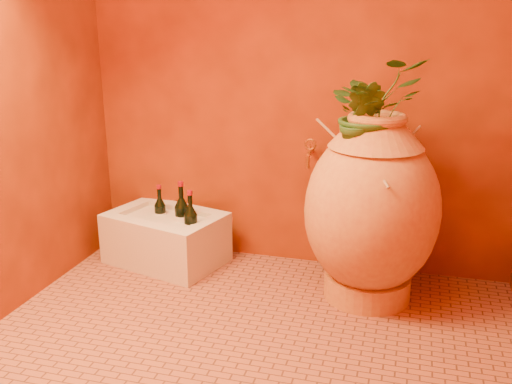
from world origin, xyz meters
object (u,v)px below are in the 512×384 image
(wine_bottle_c, at_px, (191,226))
(wine_bottle_b, at_px, (182,218))
(stone_basin, at_px, (166,239))
(amphora, at_px, (372,209))
(wine_bottle_a, at_px, (160,215))
(wall_tap, at_px, (310,152))

(wine_bottle_c, bearing_deg, wine_bottle_b, 136.91)
(wine_bottle_c, bearing_deg, stone_basin, 155.43)
(wine_bottle_b, relative_size, wine_bottle_c, 1.07)
(amphora, height_order, wine_bottle_a, amphora)
(wine_bottle_b, bearing_deg, wine_bottle_c, -43.09)
(wine_bottle_a, distance_m, wall_tap, 1.01)
(amphora, bearing_deg, wine_bottle_c, 177.96)
(wine_bottle_b, relative_size, wall_tap, 2.24)
(wine_bottle_a, distance_m, wine_bottle_b, 0.19)
(stone_basin, bearing_deg, amphora, -6.06)
(stone_basin, relative_size, wall_tap, 4.87)
(wine_bottle_c, height_order, wall_tap, wall_tap)
(wall_tap, bearing_deg, stone_basin, -168.56)
(stone_basin, distance_m, wall_tap, 1.02)
(wine_bottle_a, distance_m, wine_bottle_c, 0.31)
(wine_bottle_a, xyz_separation_m, wine_bottle_c, (0.27, -0.16, 0.01))
(amphora, height_order, wall_tap, amphora)
(amphora, xyz_separation_m, wine_bottle_b, (-1.11, 0.12, -0.20))
(amphora, bearing_deg, wall_tap, 142.08)
(stone_basin, bearing_deg, wine_bottle_b, -4.14)
(wine_bottle_c, xyz_separation_m, wall_tap, (0.64, 0.26, 0.42))
(stone_basin, bearing_deg, wine_bottle_a, 133.51)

